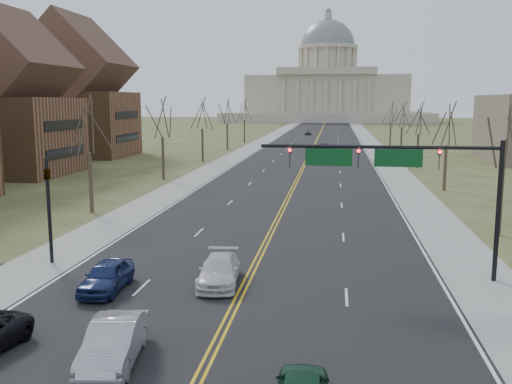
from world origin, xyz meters
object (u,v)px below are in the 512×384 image
(car_sb_inner_lead, at_px, (114,342))
(car_sb_outer_second, at_px, (107,276))
(signal_mast, at_px, (397,168))
(signal_left, at_px, (48,199))
(car_far_nb, at_px, (323,147))
(car_sb_inner_second, at_px, (219,271))
(car_far_sb, at_px, (308,132))

(car_sb_inner_lead, relative_size, car_sb_outer_second, 1.09)
(signal_mast, bearing_deg, car_sb_inner_lead, -132.82)
(signal_mast, relative_size, car_sb_outer_second, 2.84)
(signal_left, xyz_separation_m, car_sb_outer_second, (5.00, -4.16, -2.98))
(car_sb_outer_second, bearing_deg, car_far_nb, 82.06)
(car_sb_outer_second, relative_size, car_far_nb, 0.78)
(signal_mast, xyz_separation_m, car_sb_outer_second, (-13.94, -4.16, -5.02))
(signal_mast, height_order, car_sb_outer_second, signal_mast)
(signal_mast, bearing_deg, car_sb_inner_second, -164.65)
(car_sb_inner_lead, height_order, car_far_sb, car_sb_inner_lead)
(car_far_sb, bearing_deg, signal_left, -100.37)
(car_sb_inner_lead, distance_m, car_sb_inner_second, 9.29)
(signal_mast, relative_size, car_sb_inner_second, 2.55)
(car_sb_inner_lead, relative_size, car_sb_inner_second, 0.98)
(signal_mast, relative_size, signal_left, 2.02)
(car_sb_outer_second, bearing_deg, signal_left, 138.69)
(car_sb_inner_second, xyz_separation_m, car_far_nb, (3.52, 76.22, 0.07))
(car_sb_inner_second, relative_size, car_far_nb, 0.87)
(signal_mast, xyz_separation_m, car_sb_inner_lead, (-10.65, -11.49, -4.98))
(car_far_nb, height_order, car_far_sb, car_far_nb)
(car_far_nb, xyz_separation_m, car_far_sb, (-5.32, 50.92, -0.07))
(signal_left, distance_m, car_far_nb, 75.14)
(car_sb_inner_lead, height_order, car_far_nb, car_sb_inner_lead)
(signal_left, relative_size, car_sb_outer_second, 1.41)
(car_sb_inner_second, bearing_deg, signal_mast, 9.83)
(car_sb_outer_second, relative_size, car_far_sb, 1.06)
(car_sb_inner_lead, distance_m, car_far_sb, 136.24)
(car_sb_outer_second, xyz_separation_m, car_far_sb, (3.39, 128.90, -0.04))
(signal_mast, distance_m, signal_left, 19.06)
(signal_left, relative_size, car_far_nb, 1.10)
(car_far_nb, bearing_deg, car_sb_outer_second, 75.77)
(signal_left, relative_size, car_sb_inner_second, 1.26)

